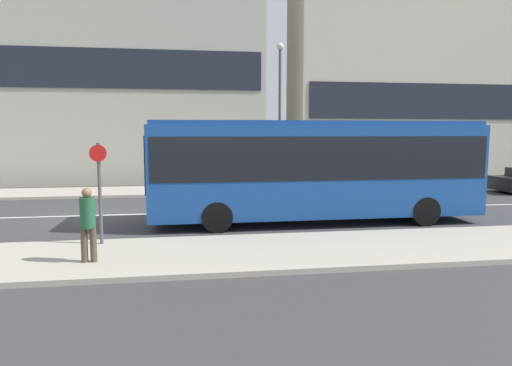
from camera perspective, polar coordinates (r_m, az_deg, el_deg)
The scene contains 10 objects.
ground_plane at distance 17.92m, azimuth -18.68°, elevation -3.85°, with size 120.00×120.00×0.00m, color #3A3A3D.
sidewalk_near at distance 11.95m, azimuth -23.90°, elevation -8.83°, with size 44.00×3.50×0.13m.
sidewalk_far at distance 24.02m, azimuth -16.12°, elevation -1.05°, with size 44.00×3.50×0.13m.
lane_centerline at distance 17.92m, azimuth -18.68°, elevation -3.83°, with size 41.80×0.16×0.01m.
apartment_block_right_tower at distance 33.89m, azimuth 20.83°, elevation 16.13°, with size 18.42×4.72×18.08m.
city_bus at distance 15.65m, azimuth 7.37°, elevation 2.30°, with size 11.12×2.65×3.45m.
parked_car_0 at distance 24.44m, azimuth 21.65°, elevation 0.20°, with size 4.22×1.77×1.33m.
pedestrian_near_stop at distance 11.04m, azimuth -20.28°, elevation -4.36°, with size 0.35×0.34×1.71m.
bus_stop_sign at distance 12.63m, azimuth -18.98°, elevation -0.28°, with size 0.44×0.12×2.68m.
street_lamp at distance 23.18m, azimuth 3.00°, elevation 10.07°, with size 0.36×0.36×7.32m.
Camera 1 is at (3.14, -17.37, 3.10)m, focal length 32.00 mm.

